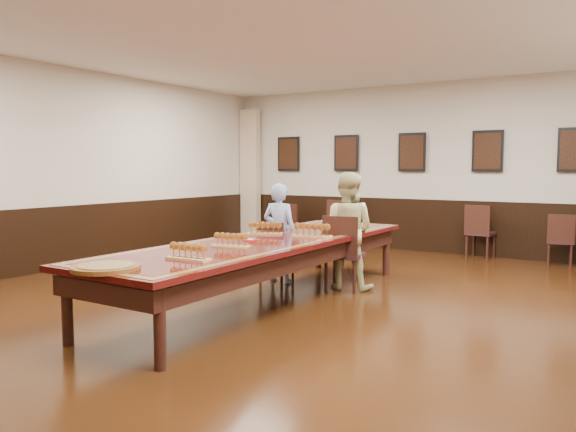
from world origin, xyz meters
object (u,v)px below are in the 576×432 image
Objects in this scene: spare_chair_a at (297,223)px; spare_chair_b at (341,224)px; spare_chair_d at (560,240)px; carved_platter at (106,267)px; chair_woman at (344,253)px; conference_table at (266,252)px; chair_man at (277,252)px; person_woman at (347,231)px; spare_chair_c at (481,231)px; person_man at (280,233)px.

spare_chair_b is at bearing -168.89° from spare_chair_a.
carved_platter is (-2.69, -6.97, 0.34)m from spare_chair_d.
conference_table is at bearing 55.84° from chair_woman.
person_woman is at bearing -172.21° from chair_man.
spare_chair_c is at bearing 78.88° from carved_platter.
spare_chair_a is 0.55× the size of person_woman.
spare_chair_a is at bearing -8.13° from spare_chair_b.
carved_platter is (-0.52, -3.44, 0.28)m from chair_woman.
spare_chair_c is 1.30m from spare_chair_d.
person_woman is 0.31× the size of conference_table.
carved_platter is at bearing 71.16° from chair_woman.
person_woman is at bearing 80.93° from spare_chair_c.
spare_chair_b is at bearing 100.53° from carved_platter.
spare_chair_a is 7.37m from carved_platter.
person_woman reaches higher than spare_chair_c.
spare_chair_a is at bearing 6.89° from spare_chair_c.
conference_table is at bearing 132.18° from spare_chair_a.
spare_chair_b is at bearing -82.11° from person_man.
person_man is at bearing 115.10° from conference_table.
chair_man is 4.11m from spare_chair_a.
person_woman is at bearing 113.53° from spare_chair_b.
chair_woman reaches higher than spare_chair_c.
conference_table is (-0.49, -1.11, 0.12)m from chair_woman.
spare_chair_d is (1.30, -0.11, -0.05)m from spare_chair_c.
spare_chair_b is at bearing 9.11° from spare_chair_c.
spare_chair_d is at bearing 176.62° from spare_chair_b.
chair_woman is 1.02m from person_man.
chair_man is 0.17× the size of conference_table.
chair_woman reaches higher than chair_man.
chair_man is 1.03× the size of spare_chair_a.
spare_chair_c is at bearing -114.52° from person_woman.
chair_man reaches higher than spare_chair_d.
spare_chair_b is (-0.81, 3.57, 0.05)m from chair_man.
chair_man is at bearing 132.35° from spare_chair_a.
carved_platter is (-1.39, -7.08, 0.30)m from spare_chair_c.
conference_table is 2.34m from carved_platter.
spare_chair_c is 3.66m from person_woman.
spare_chair_a reaches higher than carved_platter.
person_man reaches higher than chair_man.
spare_chair_c reaches higher than carved_platter.
spare_chair_a is 5.22m from conference_table.
spare_chair_b reaches higher than chair_man.
person_man reaches higher than chair_woman.
person_woman is (-2.19, -3.42, 0.35)m from spare_chair_d.
person_man is (0.80, -3.48, 0.21)m from spare_chair_b.
person_woman is 1.31m from conference_table.
spare_chair_a is at bearing 117.37° from conference_table.
spare_chair_d is 4.77m from person_man.
chair_woman is at bearing 176.42° from person_man.
spare_chair_c is at bearing -122.13° from person_man.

